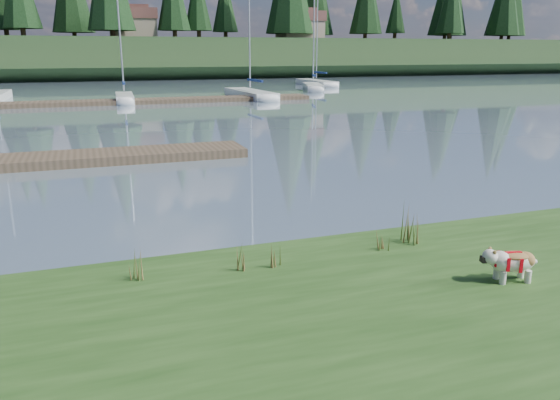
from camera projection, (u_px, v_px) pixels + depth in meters
name	position (u px, v px, depth m)	size (l,w,h in m)	color
ground	(103.00, 105.00, 37.79)	(200.00, 200.00, 0.00)	gray
ridge	(90.00, 59.00, 76.20)	(200.00, 20.00, 5.00)	#1D3218
bulldog	(512.00, 261.00, 7.93)	(0.85, 0.45, 0.50)	silver
dock_far	(133.00, 101.00, 38.40)	(26.00, 2.20, 0.30)	#4C3D2C
sailboat_bg_2	(124.00, 97.00, 40.05)	(1.48, 6.07, 9.26)	silver
sailboat_bg_3	(247.00, 93.00, 43.99)	(2.27, 9.13, 13.17)	silver
sailboat_bg_4	(312.00, 86.00, 52.23)	(3.69, 7.50, 11.00)	silver
sailboat_bg_5	(313.00, 82.00, 58.94)	(1.83, 8.58, 12.15)	silver
weed_0	(241.00, 256.00, 8.35)	(0.17, 0.14, 0.55)	#475B23
weed_1	(275.00, 257.00, 8.49)	(0.17, 0.14, 0.40)	#475B23
weed_2	(408.00, 225.00, 9.57)	(0.17, 0.14, 0.75)	#475B23
weed_3	(135.00, 266.00, 8.00)	(0.17, 0.14, 0.50)	#475B23
weed_4	(382.00, 241.00, 9.21)	(0.17, 0.14, 0.36)	#475B23
weed_5	(416.00, 227.00, 9.48)	(0.17, 0.14, 0.72)	#475B23
mud_lip	(179.00, 272.00, 9.06)	(60.00, 0.50, 0.14)	#33281C
house_1	(133.00, 23.00, 75.05)	(6.30, 5.30, 4.65)	gray
house_2	(300.00, 25.00, 80.98)	(6.30, 5.30, 4.65)	gray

